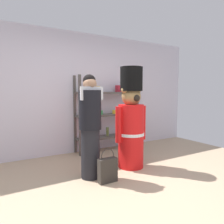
# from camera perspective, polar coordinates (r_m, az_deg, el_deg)

# --- Properties ---
(ground_plane) EXTENTS (6.40, 6.40, 0.00)m
(ground_plane) POSITION_cam_1_polar(r_m,az_deg,el_deg) (3.08, 4.98, -20.13)
(ground_plane) COLOR tan
(back_wall) EXTENTS (6.40, 0.12, 2.60)m
(back_wall) POSITION_cam_1_polar(r_m,az_deg,el_deg) (4.75, -10.59, 4.95)
(back_wall) COLOR silver
(back_wall) RESTS_ON ground_plane
(merchandise_shelf) EXTENTS (1.51, 0.35, 1.68)m
(merchandise_shelf) POSITION_cam_1_polar(r_m,az_deg,el_deg) (4.88, -1.23, -0.19)
(merchandise_shelf) COLOR #4C4742
(merchandise_shelf) RESTS_ON ground_plane
(teddy_bear_guard) EXTENTS (0.62, 0.46, 1.75)m
(teddy_bear_guard) POSITION_cam_1_polar(r_m,az_deg,el_deg) (3.76, 5.08, -2.36)
(teddy_bear_guard) COLOR red
(teddy_bear_guard) RESTS_ON ground_plane
(person_shopper) EXTENTS (0.36, 0.34, 1.59)m
(person_shopper) POSITION_cam_1_polar(r_m,az_deg,el_deg) (3.28, -5.82, -3.52)
(person_shopper) COLOR black
(person_shopper) RESTS_ON ground_plane
(shopping_bag) EXTENTS (0.29, 0.11, 0.50)m
(shopping_bag) POSITION_cam_1_polar(r_m,az_deg,el_deg) (3.25, -1.18, -15.09)
(shopping_bag) COLOR #332D28
(shopping_bag) RESTS_ON ground_plane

